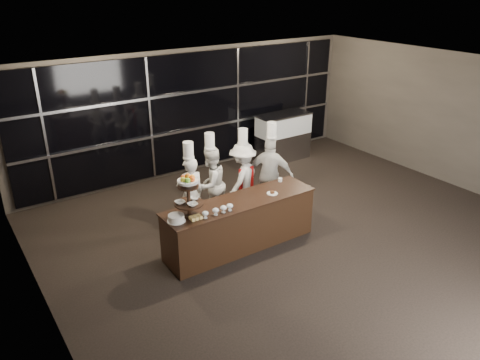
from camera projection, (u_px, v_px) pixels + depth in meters
room at (345, 179)px, 7.54m from camera, size 10.00×10.00×10.00m
window_wall at (196, 112)px, 11.28m from camera, size 8.60×0.10×2.80m
buffet_counter at (240, 223)px, 8.32m from camera, size 2.84×0.74×0.92m
display_stand at (188, 192)px, 7.45m from camera, size 0.48×0.48×0.74m
compotes at (219, 209)px, 7.64m from camera, size 0.59×0.11×0.12m
layer_cake at (176, 218)px, 7.43m from camera, size 0.30×0.30×0.11m
pastry_squares at (196, 218)px, 7.50m from camera, size 0.19×0.13×0.05m
small_plate at (272, 193)px, 8.38m from camera, size 0.20×0.20×0.05m
chef_cup at (280, 180)px, 8.87m from camera, size 0.08×0.08×0.07m
display_case at (283, 134)px, 12.27m from camera, size 1.44×0.63×1.24m
chef_a at (190, 193)px, 8.76m from camera, size 0.56×0.39×1.78m
chef_b at (211, 184)px, 9.16m from camera, size 0.88×0.78×1.81m
chef_c at (243, 178)px, 9.43m from camera, size 1.12×0.96×1.80m
chef_d at (270, 174)px, 9.44m from camera, size 0.92×0.98×1.92m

